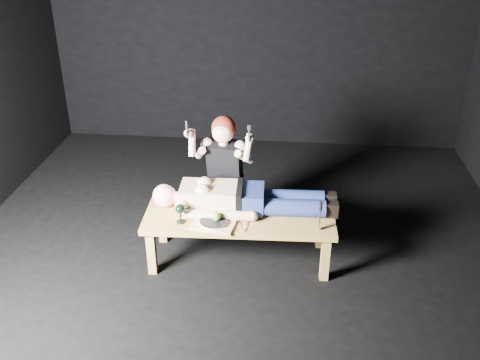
{
  "coord_description": "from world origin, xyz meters",
  "views": [
    {
      "loc": [
        0.42,
        -3.93,
        2.8
      ],
      "look_at": [
        0.03,
        -0.05,
        0.75
      ],
      "focal_mm": 40.27,
      "sensor_mm": 36.0,
      "label": 1
    }
  ],
  "objects": [
    {
      "name": "lying_man",
      "position": [
        0.08,
        -0.0,
        0.58
      ],
      "size": [
        1.56,
        0.53,
        0.26
      ],
      "primitive_type": null,
      "rotation": [
        0.0,
        0.0,
        0.04
      ],
      "color": "#F6BB98",
      "rests_on": "table"
    },
    {
      "name": "knife_flat",
      "position": [
        0.11,
        -0.28,
        0.45
      ],
      "size": [
        0.03,
        0.17,
        0.01
      ],
      "primitive_type": "cube",
      "rotation": [
        0.0,
        0.0,
        -0.12
      ],
      "color": "#B2B2B7",
      "rests_on": "table"
    },
    {
      "name": "ground",
      "position": [
        0.0,
        0.0,
        0.0
      ],
      "size": [
        5.0,
        5.0,
        0.0
      ],
      "primitive_type": "plane",
      "color": "black",
      "rests_on": "ground"
    },
    {
      "name": "carving_knife",
      "position": [
        0.69,
        -0.27,
        0.58
      ],
      "size": [
        0.03,
        0.04,
        0.26
      ],
      "primitive_type": null,
      "rotation": [
        0.0,
        0.0,
        0.04
      ],
      "color": "#B2B2B7",
      "rests_on": "table"
    },
    {
      "name": "goblet",
      "position": [
        -0.43,
        -0.27,
        0.53
      ],
      "size": [
        0.08,
        0.08,
        0.17
      ],
      "primitive_type": null,
      "rotation": [
        0.0,
        0.0,
        0.04
      ],
      "color": "black",
      "rests_on": "table"
    },
    {
      "name": "back_wall",
      "position": [
        0.0,
        2.5,
        1.5
      ],
      "size": [
        5.0,
        0.0,
        5.0
      ],
      "primitive_type": "plane",
      "rotation": [
        1.57,
        0.0,
        0.0
      ],
      "color": "black",
      "rests_on": "ground"
    },
    {
      "name": "table",
      "position": [
        0.03,
        -0.1,
        0.23
      ],
      "size": [
        1.6,
        0.65,
        0.45
      ],
      "primitive_type": "cube",
      "rotation": [
        0.0,
        0.0,
        0.04
      ],
      "color": "#B3883E",
      "rests_on": "ground"
    },
    {
      "name": "apple",
      "position": [
        -0.14,
        -0.27,
        0.52
      ],
      "size": [
        0.07,
        0.07,
        0.07
      ],
      "primitive_type": "sphere",
      "color": "#529421",
      "rests_on": "plate"
    },
    {
      "name": "fork_flat",
      "position": [
        -0.3,
        -0.31,
        0.45
      ],
      "size": [
        0.04,
        0.17,
        0.01
      ],
      "primitive_type": "cube",
      "rotation": [
        0.0,
        0.0,
        -0.13
      ],
      "color": "#B2B2B7",
      "rests_on": "table"
    },
    {
      "name": "serving_tray",
      "position": [
        -0.16,
        -0.28,
        0.46
      ],
      "size": [
        0.37,
        0.29,
        0.02
      ],
      "primitive_type": "cube",
      "rotation": [
        0.0,
        0.0,
        -0.15
      ],
      "color": "tan",
      "rests_on": "table"
    },
    {
      "name": "spoon_flat",
      "position": [
        0.03,
        -0.22,
        0.45
      ],
      "size": [
        0.08,
        0.16,
        0.01
      ],
      "primitive_type": "cube",
      "rotation": [
        0.0,
        0.0,
        0.39
      ],
      "color": "#B2B2B7",
      "rests_on": "table"
    },
    {
      "name": "kneeling_woman",
      "position": [
        -0.13,
        0.39,
        0.6
      ],
      "size": [
        0.71,
        0.77,
        1.2
      ],
      "primitive_type": null,
      "rotation": [
        0.0,
        0.0,
        -0.1
      ],
      "color": "black",
      "rests_on": "ground"
    },
    {
      "name": "plate",
      "position": [
        -0.16,
        -0.28,
        0.48
      ],
      "size": [
        0.26,
        0.26,
        0.02
      ],
      "primitive_type": "cylinder",
      "rotation": [
        0.0,
        0.0,
        -0.15
      ],
      "color": "white",
      "rests_on": "serving_tray"
    }
  ]
}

